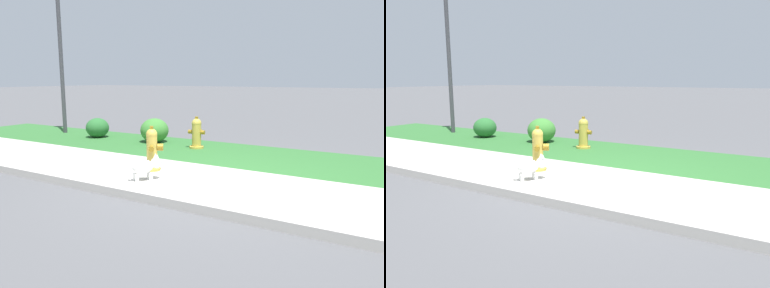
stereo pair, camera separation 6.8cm
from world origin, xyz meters
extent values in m
plane|color=#515154|center=(0.00, 0.00, 0.00)|extent=(120.00, 120.00, 0.00)
cube|color=#BCB7AD|center=(0.00, 0.00, 0.01)|extent=(18.00, 2.07, 0.01)
cube|color=#2D662D|center=(0.00, 2.22, 0.00)|extent=(18.00, 2.37, 0.01)
cube|color=#BCB7AD|center=(0.00, -1.11, 0.06)|extent=(18.00, 0.16, 0.12)
cylinder|color=gold|center=(-1.22, 0.21, 0.03)|extent=(0.28, 0.28, 0.05)
cylinder|color=gold|center=(-1.22, 0.21, 0.34)|extent=(0.18, 0.18, 0.58)
sphere|color=gold|center=(-1.22, 0.21, 0.63)|extent=(0.19, 0.19, 0.19)
cube|color=olive|center=(-1.22, 0.21, 0.74)|extent=(0.08, 0.08, 0.06)
cylinder|color=olive|center=(-1.29, 0.33, 0.41)|extent=(0.12, 0.12, 0.09)
cylinder|color=olive|center=(-1.14, 0.10, 0.41)|extent=(0.12, 0.12, 0.09)
cylinder|color=olive|center=(-1.10, 0.29, 0.41)|extent=(0.15, 0.16, 0.12)
cylinder|color=gold|center=(-1.61, 2.40, 0.03)|extent=(0.32, 0.32, 0.05)
cylinder|color=gold|center=(-1.61, 2.40, 0.31)|extent=(0.21, 0.21, 0.51)
sphere|color=gold|center=(-1.61, 2.40, 0.56)|extent=(0.22, 0.22, 0.22)
cube|color=olive|center=(-1.61, 2.40, 0.69)|extent=(0.06, 0.06, 0.06)
cylinder|color=olive|center=(-1.76, 2.38, 0.37)|extent=(0.10, 0.10, 0.09)
cylinder|color=olive|center=(-1.46, 2.42, 0.37)|extent=(0.10, 0.10, 0.09)
cylinder|color=olive|center=(-1.63, 2.55, 0.37)|extent=(0.13, 0.12, 0.12)
ellipsoid|color=white|center=(-0.95, -0.38, 0.23)|extent=(0.37, 0.40, 0.21)
sphere|color=white|center=(-0.82, -0.21, 0.26)|extent=(0.17, 0.17, 0.17)
sphere|color=black|center=(-0.78, -0.14, 0.26)|extent=(0.03, 0.03, 0.03)
cone|color=white|center=(-0.86, -0.17, 0.37)|extent=(0.08, 0.08, 0.08)
cone|color=white|center=(-0.78, -0.23, 0.37)|extent=(0.08, 0.08, 0.08)
cylinder|color=white|center=(-0.93, -0.26, 0.06)|extent=(0.06, 0.06, 0.12)
cylinder|color=white|center=(-0.84, -0.33, 0.06)|extent=(0.06, 0.06, 0.12)
cylinder|color=white|center=(-1.06, -0.44, 0.06)|extent=(0.06, 0.06, 0.12)
cylinder|color=white|center=(-0.97, -0.50, 0.06)|extent=(0.06, 0.06, 0.12)
cylinder|color=white|center=(-1.06, -0.54, 0.29)|extent=(0.05, 0.05, 0.12)
cylinder|color=#3D3D42|center=(-6.11, 2.57, 2.28)|extent=(0.11, 0.11, 4.55)
ellipsoid|color=#3D7F33|center=(-2.90, 2.57, 0.29)|extent=(0.69, 0.69, 0.59)
ellipsoid|color=#28662D|center=(-4.67, 2.42, 0.26)|extent=(0.61, 0.61, 0.52)
camera|label=1|loc=(2.54, -4.77, 1.56)|focal=35.00mm
camera|label=2|loc=(2.60, -4.74, 1.56)|focal=35.00mm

